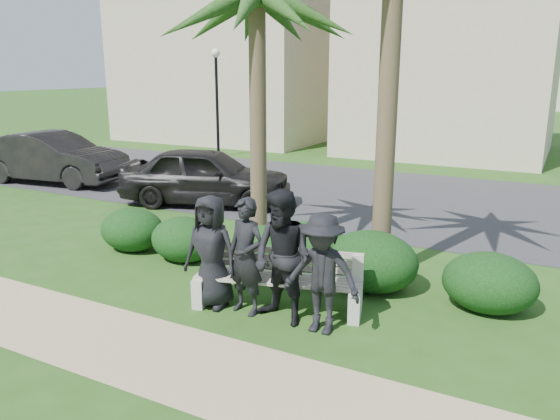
% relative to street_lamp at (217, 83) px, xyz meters
% --- Properties ---
extents(ground, '(160.00, 160.00, 0.00)m').
position_rel_street_lamp_xyz_m(ground, '(9.00, -12.00, -2.94)').
color(ground, '#255117').
rests_on(ground, ground).
extents(footpath, '(30.00, 1.60, 0.01)m').
position_rel_street_lamp_xyz_m(footpath, '(9.00, -13.80, -2.94)').
color(footpath, tan).
rests_on(footpath, ground).
extents(asphalt_street, '(160.00, 8.00, 0.01)m').
position_rel_street_lamp_xyz_m(asphalt_street, '(9.00, -4.00, -2.94)').
color(asphalt_street, '#2D2D30').
rests_on(asphalt_street, ground).
extents(stucco_bldg_left, '(10.40, 8.40, 7.30)m').
position_rel_street_lamp_xyz_m(stucco_bldg_left, '(-3.00, 6.00, 0.72)').
color(stucco_bldg_left, '#C2B491').
rests_on(stucco_bldg_left, ground).
extents(stucco_bldg_right, '(8.40, 8.40, 7.30)m').
position_rel_street_lamp_xyz_m(stucco_bldg_right, '(8.00, 6.00, 0.72)').
color(stucco_bldg_right, '#C2B491').
rests_on(stucco_bldg_right, ground).
extents(street_lamp, '(0.36, 0.36, 4.29)m').
position_rel_street_lamp_xyz_m(street_lamp, '(0.00, 0.00, 0.00)').
color(street_lamp, black).
rests_on(street_lamp, ground).
extents(park_bench, '(2.63, 1.20, 0.87)m').
position_rel_street_lamp_xyz_m(park_bench, '(9.14, -11.88, -2.55)').
color(park_bench, '#A09386').
rests_on(park_bench, ground).
extents(man_a, '(0.89, 0.63, 1.71)m').
position_rel_street_lamp_xyz_m(man_a, '(8.19, -12.23, -2.09)').
color(man_a, black).
rests_on(man_a, ground).
extents(man_b, '(0.69, 0.51, 1.73)m').
position_rel_street_lamp_xyz_m(man_b, '(8.78, -12.19, -2.08)').
color(man_b, black).
rests_on(man_b, ground).
extents(man_c, '(1.08, 0.93, 1.91)m').
position_rel_street_lamp_xyz_m(man_c, '(9.39, -12.22, -1.99)').
color(man_c, black).
rests_on(man_c, ground).
extents(man_d, '(1.10, 0.65, 1.67)m').
position_rel_street_lamp_xyz_m(man_d, '(9.99, -12.24, -2.11)').
color(man_d, black).
rests_on(man_d, ground).
extents(hedge_a, '(1.32, 1.09, 0.86)m').
position_rel_street_lamp_xyz_m(hedge_a, '(5.25, -10.76, -2.51)').
color(hedge_a, black).
rests_on(hedge_a, ground).
extents(hedge_b, '(1.30, 1.08, 0.85)m').
position_rel_street_lamp_xyz_m(hedge_b, '(6.55, -10.77, -2.52)').
color(hedge_b, black).
rests_on(hedge_b, ground).
extents(hedge_c, '(1.32, 1.09, 0.86)m').
position_rel_street_lamp_xyz_m(hedge_c, '(8.27, -10.59, -2.51)').
color(hedge_c, black).
rests_on(hedge_c, ground).
extents(hedge_d, '(1.53, 1.26, 1.00)m').
position_rel_street_lamp_xyz_m(hedge_d, '(8.98, -10.47, -2.45)').
color(hedge_d, black).
rests_on(hedge_d, ground).
extents(hedge_e, '(1.28, 1.06, 0.84)m').
position_rel_street_lamp_xyz_m(hedge_e, '(10.19, -10.38, -2.53)').
color(hedge_e, black).
rests_on(hedge_e, ground).
extents(hedge_f, '(1.38, 1.14, 0.90)m').
position_rel_street_lamp_xyz_m(hedge_f, '(11.91, -10.42, -2.49)').
color(hedge_f, black).
rests_on(hedge_f, ground).
extents(hedge_extra, '(1.53, 1.26, 1.00)m').
position_rel_street_lamp_xyz_m(hedge_extra, '(10.10, -10.47, -2.45)').
color(hedge_extra, black).
rests_on(hedge_extra, ground).
extents(car_a, '(4.81, 3.12, 1.52)m').
position_rel_street_lamp_xyz_m(car_a, '(4.35, -6.97, -2.18)').
color(car_a, black).
rests_on(car_a, ground).
extents(car_b, '(4.96, 2.30, 1.58)m').
position_rel_street_lamp_xyz_m(car_b, '(-1.56, -6.86, -2.16)').
color(car_b, black).
rests_on(car_b, ground).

